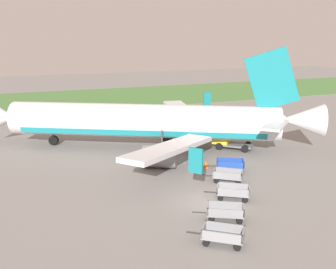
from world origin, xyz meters
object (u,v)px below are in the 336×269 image
(baggage_cart_third_in_row, at_px, (233,192))
(baggage_cart_second_in_row, at_px, (225,212))
(baggage_cart_far_end, at_px, (230,165))
(baggage_cart_fourth_in_row, at_px, (228,175))
(baggage_cart_nearest, at_px, (223,235))
(airplane, at_px, (152,122))
(service_truck_beside_carts, at_px, (226,139))
(traffic_cone_near_plane, at_px, (206,164))

(baggage_cart_third_in_row, bearing_deg, baggage_cart_second_in_row, -129.36)
(baggage_cart_third_in_row, bearing_deg, baggage_cart_far_end, 61.11)
(baggage_cart_third_in_row, xyz_separation_m, baggage_cart_fourth_in_row, (1.54, 3.37, 0.00))
(baggage_cart_nearest, height_order, baggage_cart_fourth_in_row, same)
(baggage_cart_second_in_row, bearing_deg, baggage_cart_third_in_row, 50.64)
(airplane, relative_size, baggage_cart_nearest, 10.65)
(baggage_cart_far_end, relative_size, service_truck_beside_carts, 0.78)
(baggage_cart_fourth_in_row, height_order, traffic_cone_near_plane, baggage_cart_fourth_in_row)
(traffic_cone_near_plane, bearing_deg, baggage_cart_third_in_row, -101.72)
(service_truck_beside_carts, relative_size, traffic_cone_near_plane, 6.36)
(airplane, xyz_separation_m, baggage_cart_far_end, (4.11, -10.13, -2.45))
(baggage_cart_nearest, bearing_deg, baggage_cart_third_in_row, 53.81)
(baggage_cart_fourth_in_row, bearing_deg, service_truck_beside_carts, 60.86)
(airplane, relative_size, baggage_cart_far_end, 9.92)
(airplane, distance_m, baggage_cart_nearest, 22.13)
(baggage_cart_nearest, distance_m, service_truck_beside_carts, 21.63)
(baggage_cart_second_in_row, distance_m, baggage_cart_far_end, 10.43)
(traffic_cone_near_plane, bearing_deg, baggage_cart_fourth_in_row, -90.21)
(baggage_cart_nearest, distance_m, baggage_cart_far_end, 13.79)
(baggage_cart_nearest, relative_size, baggage_cart_far_end, 0.93)
(traffic_cone_near_plane, bearing_deg, baggage_cart_second_in_row, -110.79)
(baggage_cart_third_in_row, distance_m, baggage_cart_fourth_in_row, 3.71)
(airplane, distance_m, baggage_cart_third_in_row, 16.20)
(baggage_cart_far_end, bearing_deg, traffic_cone_near_plane, 135.56)
(baggage_cart_nearest, xyz_separation_m, baggage_cart_far_end, (7.44, 11.61, 0.00))
(baggage_cart_nearest, height_order, baggage_cart_far_end, same)
(baggage_cart_second_in_row, relative_size, traffic_cone_near_plane, 4.93)
(airplane, height_order, traffic_cone_near_plane, airplane)
(airplane, bearing_deg, baggage_cart_third_in_row, -86.85)
(baggage_cart_nearest, distance_m, baggage_cart_fourth_in_row, 10.79)
(airplane, xyz_separation_m, baggage_cart_third_in_row, (0.88, -15.99, -2.45))
(service_truck_beside_carts, bearing_deg, baggage_cart_second_in_row, -120.31)
(baggage_cart_far_end, bearing_deg, airplane, 112.08)
(baggage_cart_fourth_in_row, bearing_deg, baggage_cart_nearest, -122.21)
(airplane, xyz_separation_m, baggage_cart_nearest, (-3.33, -21.74, -2.45))
(airplane, height_order, baggage_cart_fourth_in_row, airplane)
(baggage_cart_second_in_row, bearing_deg, service_truck_beside_carts, 59.69)
(baggage_cart_second_in_row, xyz_separation_m, baggage_cart_far_end, (5.63, 8.78, 0.00))
(airplane, bearing_deg, service_truck_beside_carts, -22.18)
(baggage_cart_nearest, bearing_deg, baggage_cart_second_in_row, 57.38)
(baggage_cart_nearest, height_order, traffic_cone_near_plane, baggage_cart_nearest)
(traffic_cone_near_plane, bearing_deg, baggage_cart_far_end, -44.44)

